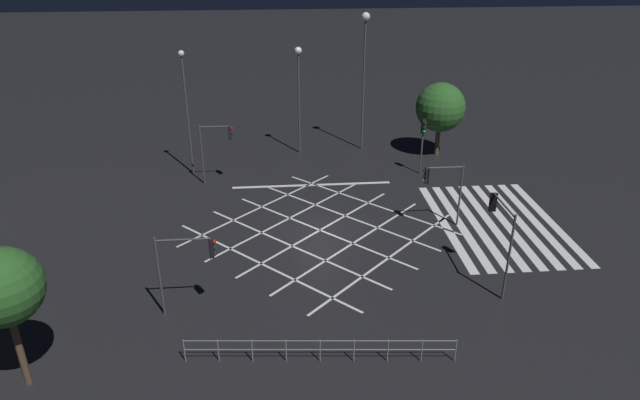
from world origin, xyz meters
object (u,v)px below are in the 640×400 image
object	(u,v)px
traffic_light_median_south	(441,182)
street_lamp_east	(299,77)
street_tree_near	(440,108)
street_tree_far	(2,288)
street_lamp_west	(365,49)
traffic_light_ne_cross	(218,141)
street_lamp_far	(186,99)
traffic_light_nw_cross	(189,257)
traffic_light_se_main	(423,136)
traffic_light_sw_main	(500,223)

from	to	relation	value
traffic_light_median_south	street_lamp_east	size ratio (longest dim) A/B	0.47
street_tree_near	street_tree_far	xyz separation A→B (m)	(-22.50, 22.00, 0.63)
street_lamp_west	street_tree_far	bearing A→B (deg)	145.82
traffic_light_ne_cross	traffic_light_median_south	world-z (taller)	traffic_light_ne_cross
street_lamp_far	street_lamp_west	bearing A→B (deg)	-72.75
traffic_light_ne_cross	traffic_light_nw_cross	world-z (taller)	traffic_light_ne_cross
street_lamp_east	street_lamp_west	size ratio (longest dim) A/B	0.78
traffic_light_ne_cross	traffic_light_median_south	xyz separation A→B (m)	(-7.29, -12.93, -0.26)
traffic_light_se_main	traffic_light_median_south	distance (m)	7.73
traffic_light_se_main	street_lamp_east	size ratio (longest dim) A/B	0.50
traffic_light_ne_cross	street_lamp_east	bearing A→B (deg)	43.62
traffic_light_se_main	street_tree_far	xyz separation A→B (m)	(-18.81, 19.82, 1.47)
traffic_light_median_south	traffic_light_sw_main	xyz separation A→B (m)	(-5.99, -1.07, 0.47)
traffic_light_sw_main	street_tree_far	distance (m)	20.63
traffic_light_sw_main	street_lamp_far	xyz separation A→B (m)	(15.22, 16.06, 2.12)
traffic_light_nw_cross	street_lamp_east	size ratio (longest dim) A/B	0.49
street_lamp_far	street_tree_far	xyz separation A→B (m)	(-20.37, 3.89, -1.04)
traffic_light_sw_main	street_tree_near	xyz separation A→B (m)	(17.36, -2.04, 0.45)
traffic_light_nw_cross	street_tree_far	distance (m)	7.15
traffic_light_ne_cross	traffic_light_se_main	xyz separation A→B (m)	(0.39, -13.87, -0.19)
street_lamp_far	traffic_light_ne_cross	bearing A→B (deg)	-133.26
street_tree_near	traffic_light_median_south	bearing A→B (deg)	164.69
street_lamp_east	street_tree_near	world-z (taller)	street_lamp_east
traffic_light_sw_main	street_lamp_far	size ratio (longest dim) A/B	0.51
traffic_light_se_main	street_lamp_far	size ratio (longest dim) A/B	0.47
traffic_light_nw_cross	traffic_light_sw_main	distance (m)	14.21
traffic_light_se_main	street_lamp_far	bearing A→B (deg)	-95.58
street_lamp_west	street_lamp_east	bearing A→B (deg)	95.42
street_tree_near	traffic_light_sw_main	bearing A→B (deg)	173.28
traffic_light_median_south	street_lamp_west	world-z (taller)	street_lamp_west
traffic_light_ne_cross	street_lamp_west	distance (m)	12.93
traffic_light_nw_cross	traffic_light_median_south	xyz separation A→B (m)	(7.22, -13.08, -0.10)
traffic_light_ne_cross	traffic_light_nw_cross	bearing A→B (deg)	-90.59
street_lamp_east	street_tree_near	bearing A→B (deg)	-97.22
traffic_light_ne_cross	traffic_light_median_south	bearing A→B (deg)	-29.40
traffic_light_nw_cross	traffic_light_se_main	world-z (taller)	traffic_light_se_main
traffic_light_sw_main	street_tree_near	distance (m)	17.48
traffic_light_nw_cross	street_lamp_east	world-z (taller)	street_lamp_east
traffic_light_se_main	traffic_light_median_south	xyz separation A→B (m)	(-7.67, 0.94, -0.07)
traffic_light_se_main	street_tree_near	world-z (taller)	street_tree_near
street_lamp_far	street_tree_far	size ratio (longest dim) A/B	1.48
traffic_light_median_south	traffic_light_se_main	bearing A→B (deg)	-96.95
street_tree_far	street_lamp_east	bearing A→B (deg)	-25.99
traffic_light_sw_main	street_lamp_west	distance (m)	19.95
traffic_light_ne_cross	street_tree_near	distance (m)	16.57
street_lamp_east	street_tree_far	distance (m)	26.54
traffic_light_sw_main	street_tree_near	bearing A→B (deg)	-6.72
traffic_light_median_south	street_tree_near	bearing A→B (deg)	-105.31
street_tree_near	street_tree_far	distance (m)	31.47
street_tree_near	street_lamp_west	bearing A→B (deg)	72.09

